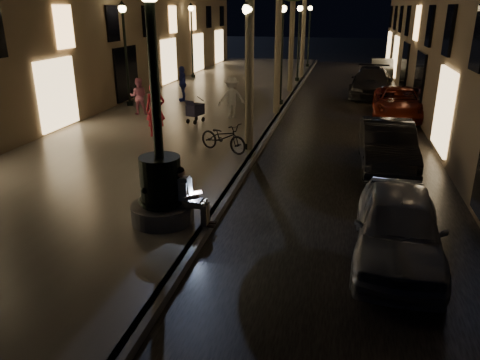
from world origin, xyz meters
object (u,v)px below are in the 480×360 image
(lamp_curb_b, at_px, (282,40))
(car_second, at_px, (387,146))
(pedestrian_blue, at_px, (182,84))
(pedestrian_pink, at_px, (139,96))
(bicycle, at_px, (223,137))
(car_third, at_px, (399,103))
(car_rear, at_px, (371,82))
(car_fifth, at_px, (382,69))
(pedestrian_white, at_px, (232,97))
(seated_man_laptop, at_px, (188,194))
(lamp_left_b, at_px, (125,41))
(lamp_curb_c, at_px, (299,32))
(fountain_lamppost, at_px, (161,178))
(lamp_left_c, at_px, (192,31))
(lamp_curb_d, at_px, (309,27))
(stroller, at_px, (195,110))
(car_front, at_px, (398,226))
(pedestrian_red, at_px, (155,110))
(lamp_curb_a, at_px, (248,57))

(lamp_curb_b, relative_size, car_second, 1.11)
(lamp_curb_b, height_order, pedestrian_blue, lamp_curb_b)
(pedestrian_pink, height_order, bicycle, pedestrian_pink)
(car_third, height_order, car_rear, car_rear)
(car_third, distance_m, bicycle, 9.79)
(car_fifth, relative_size, pedestrian_white, 2.35)
(seated_man_laptop, distance_m, lamp_left_b, 14.09)
(car_third, height_order, pedestrian_pink, pedestrian_pink)
(car_second, bearing_deg, lamp_curb_c, 103.94)
(car_third, relative_size, car_fifth, 1.16)
(fountain_lamppost, bearing_deg, lamp_left_c, 106.22)
(car_third, distance_m, pedestrian_pink, 11.68)
(seated_man_laptop, distance_m, lamp_curb_c, 22.12)
(lamp_curb_d, height_order, pedestrian_blue, lamp_curb_d)
(pedestrian_pink, bearing_deg, stroller, 143.91)
(car_third, distance_m, pedestrian_white, 7.60)
(lamp_left_c, bearing_deg, car_front, -62.88)
(lamp_curb_c, distance_m, pedestrian_red, 15.64)
(fountain_lamppost, bearing_deg, stroller, 103.26)
(fountain_lamppost, relative_size, lamp_curb_a, 1.08)
(car_fifth, bearing_deg, pedestrian_blue, -129.27)
(stroller, bearing_deg, car_second, -9.37)
(lamp_curb_c, distance_m, car_rear, 6.17)
(lamp_left_c, bearing_deg, car_rear, -16.36)
(car_second, bearing_deg, seated_man_laptop, -130.83)
(lamp_left_b, height_order, car_front, lamp_left_b)
(car_front, distance_m, car_rear, 18.85)
(car_fifth, height_order, pedestrian_pink, pedestrian_pink)
(stroller, bearing_deg, car_fifth, 79.91)
(car_second, distance_m, car_third, 7.59)
(stroller, height_order, car_third, car_third)
(lamp_curb_b, distance_m, pedestrian_white, 4.44)
(lamp_left_c, xyz_separation_m, stroller, (4.22, -12.75, -2.50))
(lamp_left_c, height_order, car_rear, lamp_left_c)
(lamp_curb_c, bearing_deg, seated_man_laptop, -90.23)
(lamp_left_b, bearing_deg, pedestrian_pink, -53.01)
(pedestrian_red, xyz_separation_m, bicycle, (2.94, -1.43, -0.49))
(car_rear, relative_size, pedestrian_red, 2.70)
(car_third, bearing_deg, stroller, -152.96)
(pedestrian_pink, bearing_deg, bicycle, 120.77)
(stroller, bearing_deg, bicycle, -42.62)
(stroller, xyz_separation_m, car_front, (7.18, -9.51, -0.04))
(seated_man_laptop, bearing_deg, pedestrian_blue, 109.59)
(lamp_curb_b, xyz_separation_m, pedestrian_blue, (-4.98, -0.24, -2.16))
(car_rear, xyz_separation_m, pedestrian_pink, (-10.35, -8.26, 0.23))
(fountain_lamppost, distance_m, bicycle, 5.52)
(pedestrian_white, distance_m, pedestrian_blue, 4.70)
(lamp_curb_c, height_order, lamp_curb_d, same)
(stroller, bearing_deg, lamp_curb_b, 76.14)
(pedestrian_white, height_order, pedestrian_blue, pedestrian_white)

